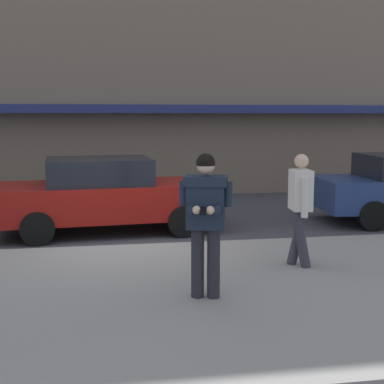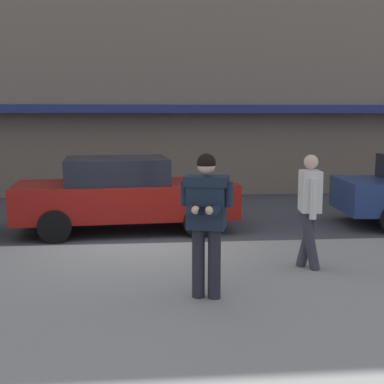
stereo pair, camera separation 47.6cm
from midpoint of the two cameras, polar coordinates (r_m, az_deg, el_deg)
ground_plane at (r=9.81m, az=-4.46°, el=-6.03°), size 80.00×80.00×0.00m
sidewalk at (r=7.15m, az=4.14°, el=-10.85°), size 32.00×5.30×0.14m
curb_paint_line at (r=9.92m, az=1.34°, el=-5.82°), size 28.00×0.12×0.01m
parked_sedan_mid at (r=11.19m, az=-6.08°, el=-0.17°), size 4.63×2.19×1.54m
man_texting_on_phone at (r=6.52m, az=3.64°, el=-1.96°), size 0.63×0.64×1.81m
pedestrian_in_light_coat at (r=8.09m, az=14.10°, el=-1.27°), size 0.36×0.60×1.70m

